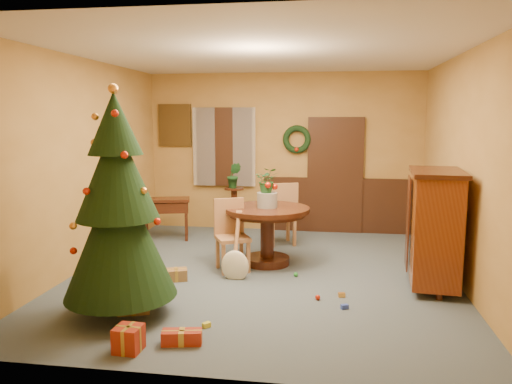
% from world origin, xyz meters
% --- Properties ---
extents(room_envelope, '(5.50, 5.50, 5.50)m').
position_xyz_m(room_envelope, '(0.21, 2.70, 1.12)').
color(room_envelope, '#35434E').
rests_on(room_envelope, ground).
extents(dining_table, '(1.20, 1.20, 0.83)m').
position_xyz_m(dining_table, '(-0.00, 0.48, 0.58)').
color(dining_table, black).
rests_on(dining_table, floor).
extents(urn, '(0.29, 0.29, 0.21)m').
position_xyz_m(urn, '(-0.00, 0.48, 0.93)').
color(urn, slate).
rests_on(urn, dining_table).
extents(centerpiece_plant, '(0.32, 0.28, 0.36)m').
position_xyz_m(centerpiece_plant, '(-0.00, 0.48, 1.22)').
color(centerpiece_plant, '#1E4C23').
rests_on(centerpiece_plant, urn).
extents(chair_near, '(0.57, 0.57, 0.98)m').
position_xyz_m(chair_near, '(-0.47, 0.17, 0.53)').
color(chair_near, '#9A683D').
rests_on(chair_near, floor).
extents(chair_far, '(0.59, 0.59, 1.05)m').
position_xyz_m(chair_far, '(0.10, 1.57, 0.56)').
color(chair_far, '#9A683D').
rests_on(chair_far, floor).
extents(guitar, '(0.42, 0.59, 0.84)m').
position_xyz_m(guitar, '(-0.33, -0.25, 0.43)').
color(guitar, beige).
rests_on(guitar, floor).
extents(plant_stand, '(0.34, 0.34, 0.87)m').
position_xyz_m(plant_stand, '(-0.81, 2.11, 0.54)').
color(plant_stand, black).
rests_on(plant_stand, floor).
extents(stand_plant, '(0.25, 0.21, 0.44)m').
position_xyz_m(stand_plant, '(-0.81, 2.11, 1.09)').
color(stand_plant, '#19471E').
rests_on(stand_plant, plant_stand).
extents(christmas_tree, '(1.18, 1.18, 2.43)m').
position_xyz_m(christmas_tree, '(-1.30, -1.60, 1.15)').
color(christmas_tree, '#382111').
rests_on(christmas_tree, floor).
extents(writing_desk, '(0.89, 0.61, 0.72)m').
position_xyz_m(writing_desk, '(-1.91, 1.66, 0.54)').
color(writing_desk, black).
rests_on(writing_desk, floor).
extents(sideboard, '(0.70, 1.19, 1.46)m').
position_xyz_m(sideboard, '(2.15, -0.18, 0.78)').
color(sideboard, '#4E1809').
rests_on(sideboard, floor).
extents(gift_a, '(0.39, 0.34, 0.18)m').
position_xyz_m(gift_a, '(-1.20, -1.52, 0.09)').
color(gift_a, brown).
rests_on(gift_a, floor).
extents(gift_b, '(0.24, 0.24, 0.24)m').
position_xyz_m(gift_b, '(-0.89, -2.40, 0.12)').
color(gift_b, maroon).
rests_on(gift_b, floor).
extents(gift_c, '(0.33, 0.28, 0.15)m').
position_xyz_m(gift_c, '(-1.07, -0.42, 0.07)').
color(gift_c, brown).
rests_on(gift_c, floor).
extents(gift_d, '(0.39, 0.22, 0.13)m').
position_xyz_m(gift_d, '(-0.46, -2.19, 0.07)').
color(gift_d, maroon).
rests_on(gift_d, floor).
extents(toy_a, '(0.09, 0.08, 0.05)m').
position_xyz_m(toy_a, '(1.06, -1.09, 0.03)').
color(toy_a, '#2941B5').
rests_on(toy_a, floor).
extents(toy_b, '(0.06, 0.06, 0.06)m').
position_xyz_m(toy_b, '(0.45, -0.04, 0.03)').
color(toy_b, green).
rests_on(toy_b, floor).
extents(toy_c, '(0.09, 0.09, 0.05)m').
position_xyz_m(toy_c, '(-0.32, -1.79, 0.03)').
color(toy_c, gold).
rests_on(toy_c, floor).
extents(toy_d, '(0.06, 0.06, 0.06)m').
position_xyz_m(toy_d, '(0.76, -0.86, 0.03)').
color(toy_d, red).
rests_on(toy_d, floor).
extents(toy_e, '(0.09, 0.07, 0.05)m').
position_xyz_m(toy_e, '(1.04, -0.72, 0.03)').
color(toy_e, gold).
rests_on(toy_e, floor).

